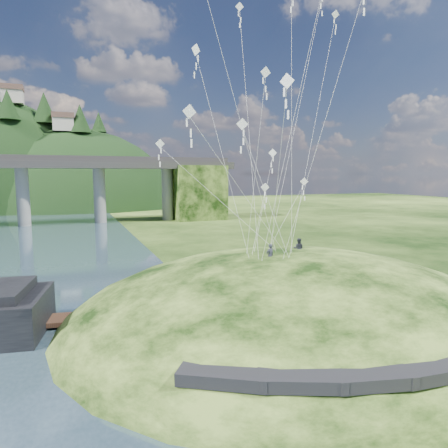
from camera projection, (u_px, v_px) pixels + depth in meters
name	position (u px, v px, depth m)	size (l,w,h in m)	color
ground	(201.00, 343.00, 26.10)	(320.00, 320.00, 0.00)	black
grass_hill	(291.00, 336.00, 31.03)	(36.00, 32.00, 13.00)	black
footpath	(407.00, 358.00, 19.54)	(22.29, 5.84, 0.83)	black
wooden_dock	(45.00, 321.00, 28.88)	(14.05, 4.31, 0.99)	#3B2318
kite_flyers	(289.00, 240.00, 31.64)	(4.64, 2.86, 1.89)	#292B37
kite_swarm	(266.00, 70.00, 29.65)	(17.86, 15.78, 19.57)	white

